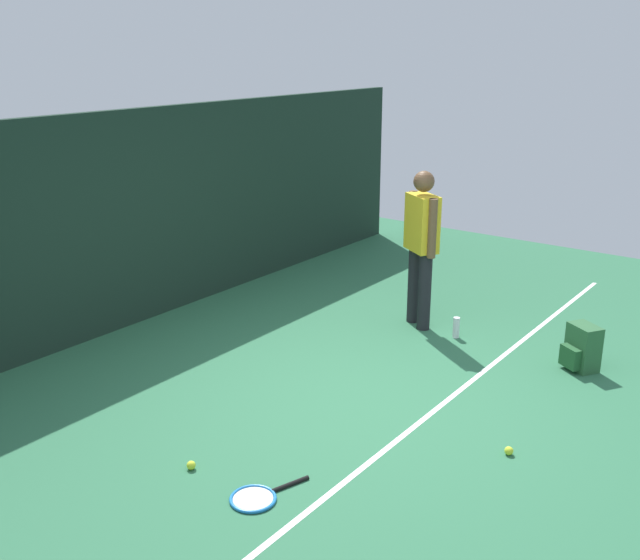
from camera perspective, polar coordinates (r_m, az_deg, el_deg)
The scene contains 9 objects.
ground_plane at distance 6.50m, azimuth 2.86°, elevation -9.07°, with size 12.00×12.00×0.00m, color #2D6B47.
back_fence at distance 8.07m, azimuth -14.99°, elevation 4.46°, with size 10.00×0.10×2.31m, color #192D23.
court_line at distance 6.20m, azimuth 8.07°, elevation -10.66°, with size 9.00×0.05×0.00m, color white.
tennis_player at distance 7.84m, azimuth 7.89°, elevation 3.12°, with size 0.40×0.46×1.70m.
tennis_racket at distance 5.21m, azimuth -4.94°, elevation -16.49°, with size 0.64×0.41×0.03m.
backpack at distance 7.36m, azimuth 19.68°, elevation -5.02°, with size 0.38×0.37×0.44m.
tennis_ball_near_player at distance 5.56m, azimuth -9.99°, elevation -14.01°, with size 0.07×0.07×0.07m, color #CCE033.
tennis_ball_by_fence at distance 5.83m, azimuth 14.48°, elevation -12.74°, with size 0.07×0.07×0.07m, color #CCE033.
water_bottle at distance 7.83m, azimuth 10.55°, elevation -3.65°, with size 0.07×0.07×0.22m, color white.
Camera 1 is at (-4.82, -3.21, 2.95)m, focal length 41.14 mm.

